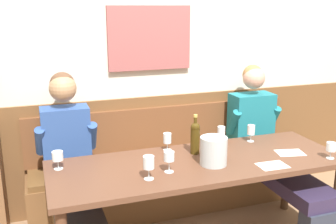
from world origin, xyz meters
The scene contains 17 objects.
room_wall_back centered at (0.00, 1.09, 1.40)m, with size 6.80×0.12×2.80m.
wood_wainscot_panel centered at (0.00, 1.04, 0.52)m, with size 6.80×0.03×1.04m, color brown.
wall_bench centered at (0.00, 0.83, 0.28)m, with size 2.49×0.42×0.94m.
dining_table centered at (0.00, 0.14, 0.65)m, with size 2.19×0.77×0.73m.
person_center_right_seat centered at (-0.89, 0.49, 0.66)m, with size 0.49×1.24×1.34m.
person_right_seat centered at (0.83, 0.49, 0.64)m, with size 0.50×1.24×1.32m.
ice_bucket centered at (0.07, 0.05, 0.83)m, with size 0.20×0.20×0.21m, color #B2BCBE.
wine_bottle_green_tall centered at (0.03, 0.30, 0.87)m, with size 0.07×0.07×0.31m.
wine_glass_mid_right centered at (-1.00, 0.33, 0.83)m, with size 0.08×0.08×0.13m.
wine_glass_near_bucket centered at (0.95, -0.13, 0.82)m, with size 0.07×0.07×0.12m.
wine_glass_left_end centered at (-0.44, -0.04, 0.84)m, with size 0.07×0.07×0.16m.
wine_glass_center_rear centered at (0.33, 0.44, 0.83)m, with size 0.07×0.07×0.15m.
wine_glass_right_end centered at (-0.15, 0.44, 0.82)m, with size 0.07×0.07×0.14m.
wine_glass_mid_left centered at (0.59, 0.41, 0.83)m, with size 0.06×0.06×0.14m.
wine_glass_center_front centered at (-0.28, 0.03, 0.84)m, with size 0.07×0.07×0.15m.
tasting_sheet_left_guest centered at (0.74, 0.06, 0.73)m, with size 0.21×0.15×0.00m, color white.
tasting_sheet_right_guest centered at (0.46, -0.11, 0.73)m, with size 0.21×0.15×0.00m, color white.
Camera 1 is at (-1.12, -2.37, 1.84)m, focal length 42.42 mm.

